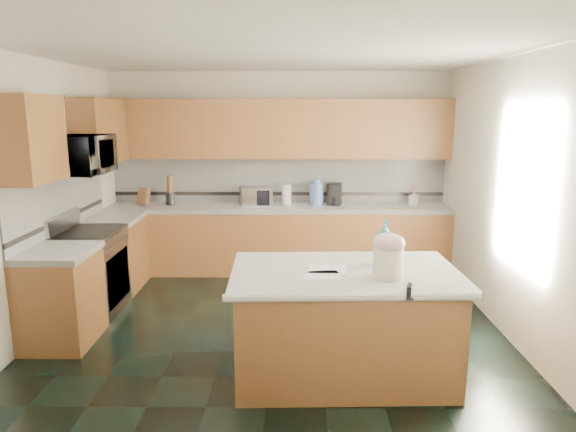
{
  "coord_description": "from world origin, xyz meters",
  "views": [
    {
      "loc": [
        0.2,
        -4.82,
        2.19
      ],
      "look_at": [
        0.15,
        0.35,
        1.12
      ],
      "focal_mm": 32.0,
      "sensor_mm": 36.0,
      "label": 1
    }
  ],
  "objects_px": {
    "knife_block": "(144,196)",
    "toaster_oven": "(256,196)",
    "island_top": "(345,273)",
    "coffee_maker": "(335,194)",
    "soap_bottle_island": "(385,242)",
    "treat_jar": "(388,263)",
    "island_base": "(344,326)"
  },
  "relations": [
    {
      "from": "knife_block",
      "to": "toaster_oven",
      "type": "xyz_separation_m",
      "value": [
        1.53,
        0.0,
        0.0
      ]
    },
    {
      "from": "island_top",
      "to": "coffee_maker",
      "type": "distance_m",
      "value": 2.92
    },
    {
      "from": "soap_bottle_island",
      "to": "knife_block",
      "type": "bearing_deg",
      "value": 122.28
    },
    {
      "from": "coffee_maker",
      "to": "treat_jar",
      "type": "bearing_deg",
      "value": -73.12
    },
    {
      "from": "island_base",
      "to": "treat_jar",
      "type": "xyz_separation_m",
      "value": [
        0.31,
        -0.19,
        0.61
      ]
    },
    {
      "from": "island_top",
      "to": "knife_block",
      "type": "xyz_separation_m",
      "value": [
        -2.46,
        2.88,
        0.15
      ]
    },
    {
      "from": "island_base",
      "to": "toaster_oven",
      "type": "relative_size",
      "value": 4.17
    },
    {
      "from": "toaster_oven",
      "to": "coffee_maker",
      "type": "xyz_separation_m",
      "value": [
        1.07,
        0.03,
        0.03
      ]
    },
    {
      "from": "island_top",
      "to": "coffee_maker",
      "type": "height_order",
      "value": "coffee_maker"
    },
    {
      "from": "treat_jar",
      "to": "coffee_maker",
      "type": "distance_m",
      "value": 3.11
    },
    {
      "from": "island_top",
      "to": "treat_jar",
      "type": "distance_m",
      "value": 0.39
    },
    {
      "from": "island_top",
      "to": "toaster_oven",
      "type": "relative_size",
      "value": 4.42
    },
    {
      "from": "treat_jar",
      "to": "knife_block",
      "type": "relative_size",
      "value": 1.02
    },
    {
      "from": "toaster_oven",
      "to": "coffee_maker",
      "type": "distance_m",
      "value": 1.07
    },
    {
      "from": "island_top",
      "to": "soap_bottle_island",
      "type": "xyz_separation_m",
      "value": [
        0.34,
        0.17,
        0.22
      ]
    },
    {
      "from": "treat_jar",
      "to": "knife_block",
      "type": "height_order",
      "value": "knife_block"
    },
    {
      "from": "island_base",
      "to": "knife_block",
      "type": "xyz_separation_m",
      "value": [
        -2.46,
        2.88,
        0.61
      ]
    },
    {
      "from": "treat_jar",
      "to": "soap_bottle_island",
      "type": "bearing_deg",
      "value": 95.37
    },
    {
      "from": "island_base",
      "to": "knife_block",
      "type": "bearing_deg",
      "value": 128.75
    },
    {
      "from": "soap_bottle_island",
      "to": "toaster_oven",
      "type": "xyz_separation_m",
      "value": [
        -1.27,
        2.72,
        -0.07
      ]
    },
    {
      "from": "coffee_maker",
      "to": "toaster_oven",
      "type": "bearing_deg",
      "value": -164.59
    },
    {
      "from": "island_base",
      "to": "coffee_maker",
      "type": "xyz_separation_m",
      "value": [
        0.14,
        2.91,
        0.64
      ]
    },
    {
      "from": "knife_block",
      "to": "toaster_oven",
      "type": "height_order",
      "value": "knife_block"
    },
    {
      "from": "island_base",
      "to": "knife_block",
      "type": "height_order",
      "value": "knife_block"
    },
    {
      "from": "knife_block",
      "to": "treat_jar",
      "type": "bearing_deg",
      "value": -30.83
    },
    {
      "from": "knife_block",
      "to": "coffee_maker",
      "type": "bearing_deg",
      "value": 17.83
    },
    {
      "from": "treat_jar",
      "to": "toaster_oven",
      "type": "distance_m",
      "value": 3.31
    },
    {
      "from": "island_base",
      "to": "soap_bottle_island",
      "type": "xyz_separation_m",
      "value": [
        0.34,
        0.17,
        0.68
      ]
    },
    {
      "from": "island_top",
      "to": "knife_block",
      "type": "distance_m",
      "value": 3.79
    },
    {
      "from": "coffee_maker",
      "to": "island_top",
      "type": "bearing_deg",
      "value": -79.0
    },
    {
      "from": "treat_jar",
      "to": "coffee_maker",
      "type": "relative_size",
      "value": 0.81
    },
    {
      "from": "treat_jar",
      "to": "island_top",
      "type": "bearing_deg",
      "value": 159.15
    }
  ]
}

